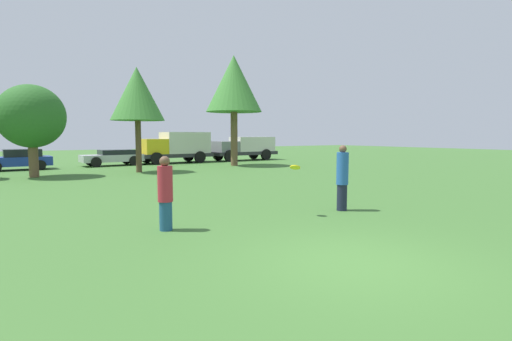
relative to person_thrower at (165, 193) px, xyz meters
name	(u,v)px	position (x,y,z in m)	size (l,w,h in m)	color
ground_plane	(357,263)	(1.97, -4.14, -0.89)	(120.00, 120.00, 0.00)	#3D6B2D
person_thrower	(165,193)	(0.00, 0.00, 0.00)	(0.35, 0.35, 1.76)	navy
person_catcher	(342,178)	(5.27, -0.53, 0.10)	(0.35, 0.35, 1.95)	#191E33
frisbee	(295,167)	(3.59, -0.37, 0.47)	(0.31, 0.28, 0.20)	yellow
tree_1	(31,117)	(-1.78, 15.17, 2.33)	(3.40, 3.40, 4.91)	brown
tree_2	(137,94)	(3.77, 14.88, 3.79)	(3.18, 3.18, 6.31)	brown
tree_3	(234,84)	(11.18, 16.17, 5.03)	(4.07, 4.07, 8.01)	brown
parked_car_blue	(19,159)	(-2.29, 20.71, -0.19)	(3.96, 2.12, 1.35)	#1E389E
parked_car_silver	(113,157)	(3.71, 21.16, -0.23)	(4.38, 2.12, 1.17)	#B2B2B7
delivery_truck_yellow	(177,146)	(8.81, 21.36, 0.47)	(5.98, 2.61, 2.49)	#2D2D33
delivery_truck_grey	(245,147)	(15.22, 21.18, 0.30)	(6.24, 2.42, 2.09)	#2D2D33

